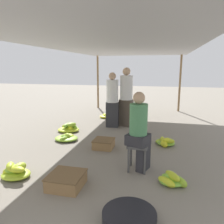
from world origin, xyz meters
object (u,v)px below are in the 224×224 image
vendor_seated (139,130)px  banana_pile_left_1 (69,128)px  stool (138,150)px  basin_black (129,218)px  banana_pile_left_2 (15,171)px  banana_pile_right_0 (165,142)px  crate_mid (66,180)px  shopper_walking_mid (112,99)px  banana_pile_left_3 (106,116)px  banana_pile_right_1 (172,180)px  banana_pile_left_0 (67,137)px  shopper_walking_far (126,96)px  crate_near (104,144)px

vendor_seated → banana_pile_left_1: size_ratio=2.29×
stool → banana_pile_left_1: (-2.15, 1.91, -0.28)m
vendor_seated → basin_black: bearing=-87.8°
basin_black → banana_pile_left_2: bearing=162.0°
banana_pile_right_0 → crate_mid: bearing=-123.3°
basin_black → shopper_walking_mid: 4.24m
banana_pile_left_3 → vendor_seated: bearing=-67.2°
banana_pile_left_1 → crate_mid: bearing=-66.5°
banana_pile_left_3 → crate_mid: bearing=-82.7°
banana_pile_right_1 → shopper_walking_mid: shopper_walking_mid is taller
basin_black → banana_pile_right_1: banana_pile_right_1 is taller
banana_pile_left_0 → shopper_walking_far: bearing=53.8°
banana_pile_left_2 → shopper_walking_far: size_ratio=0.27×
stool → banana_pile_left_3: (-1.55, 3.76, -0.31)m
crate_mid → vendor_seated: bearing=39.1°
crate_near → crate_mid: bearing=-93.8°
crate_near → banana_pile_left_2: bearing=-122.8°
banana_pile_left_0 → stool: bearing=-32.6°
basin_black → crate_mid: 1.18m
stool → vendor_seated: size_ratio=0.34×
banana_pile_left_0 → shopper_walking_mid: shopper_walking_mid is taller
banana_pile_left_3 → banana_pile_left_1: bearing=-107.8°
basin_black → banana_pile_left_2: 2.07m
banana_pile_right_0 → crate_mid: 2.61m
banana_pile_left_3 → banana_pile_right_0: 3.11m
crate_mid → banana_pile_right_0: bearing=56.7°
vendor_seated → banana_pile_right_0: 1.59m
stool → banana_pile_right_1: 0.73m
stool → shopper_walking_far: shopper_walking_far is taller
banana_pile_left_2 → banana_pile_right_1: 2.49m
stool → crate_near: size_ratio=1.07×
banana_pile_left_3 → crate_mid: crate_mid is taller
stool → banana_pile_left_3: 4.08m
stool → banana_pile_left_0: stool is taller
shopper_walking_far → shopper_walking_mid: bearing=-153.0°
banana_pile_right_1 → banana_pile_right_0: bearing=93.5°
vendor_seated → crate_near: size_ratio=3.13×
banana_pile_left_3 → shopper_walking_far: size_ratio=0.29×
banana_pile_right_0 → shopper_walking_far: bearing=128.6°
banana_pile_left_3 → banana_pile_right_0: size_ratio=0.87×
crate_mid → shopper_walking_far: 3.73m
vendor_seated → banana_pile_left_3: vendor_seated is taller
banana_pile_left_0 → banana_pile_right_0: 2.36m
banana_pile_left_3 → crate_mid: 4.59m
banana_pile_left_2 → banana_pile_right_0: bearing=41.8°
basin_black → banana_pile_left_1: bearing=124.1°
crate_near → crate_mid: (-0.11, -1.69, 0.00)m
stool → banana_pile_left_0: 2.26m
vendor_seated → shopper_walking_mid: (-1.09, 2.64, 0.12)m
banana_pile_left_2 → banana_pile_right_0: size_ratio=0.82×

